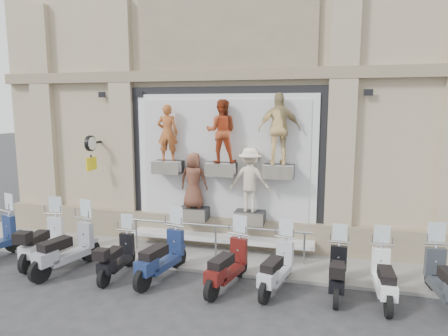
{
  "coord_description": "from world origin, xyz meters",
  "views": [
    {
      "loc": [
        2.75,
        -7.75,
        3.99
      ],
      "look_at": [
        0.25,
        1.9,
        2.47
      ],
      "focal_mm": 32.0,
      "sensor_mm": 36.0,
      "label": 1
    }
  ],
  "objects_px": {
    "scooter_j": "(447,269)",
    "scooter_f": "(227,255)",
    "scooter_h": "(338,263)",
    "scooter_i": "(385,268)",
    "scooter_c": "(65,239)",
    "clock_sign_bracket": "(91,148)",
    "scooter_b": "(43,232)",
    "scooter_d": "(117,248)",
    "guard_rail": "(216,242)",
    "scooter_g": "(277,258)",
    "scooter_e": "(161,246)"
  },
  "relations": [
    {
      "from": "scooter_b",
      "to": "scooter_j",
      "type": "bearing_deg",
      "value": -6.05
    },
    {
      "from": "scooter_g",
      "to": "scooter_d",
      "type": "bearing_deg",
      "value": -163.85
    },
    {
      "from": "scooter_j",
      "to": "scooter_f",
      "type": "bearing_deg",
      "value": 177.15
    },
    {
      "from": "clock_sign_bracket",
      "to": "scooter_g",
      "type": "xyz_separation_m",
      "value": [
        5.69,
        -1.93,
        -2.06
      ]
    },
    {
      "from": "scooter_g",
      "to": "scooter_h",
      "type": "xyz_separation_m",
      "value": [
        1.29,
        0.14,
        -0.04
      ]
    },
    {
      "from": "scooter_b",
      "to": "scooter_f",
      "type": "bearing_deg",
      "value": -9.4
    },
    {
      "from": "scooter_d",
      "to": "scooter_c",
      "type": "bearing_deg",
      "value": -178.42
    },
    {
      "from": "guard_rail",
      "to": "scooter_d",
      "type": "distance_m",
      "value": 2.58
    },
    {
      "from": "clock_sign_bracket",
      "to": "scooter_j",
      "type": "height_order",
      "value": "clock_sign_bracket"
    },
    {
      "from": "scooter_c",
      "to": "scooter_j",
      "type": "height_order",
      "value": "scooter_c"
    },
    {
      "from": "scooter_d",
      "to": "scooter_b",
      "type": "bearing_deg",
      "value": 171.36
    },
    {
      "from": "guard_rail",
      "to": "clock_sign_bracket",
      "type": "distance_m",
      "value": 4.57
    },
    {
      "from": "scooter_d",
      "to": "scooter_j",
      "type": "xyz_separation_m",
      "value": [
        7.13,
        0.35,
        0.1
      ]
    },
    {
      "from": "scooter_g",
      "to": "scooter_h",
      "type": "relative_size",
      "value": 1.05
    },
    {
      "from": "scooter_c",
      "to": "scooter_h",
      "type": "xyz_separation_m",
      "value": [
        6.39,
        0.39,
        -0.13
      ]
    },
    {
      "from": "scooter_d",
      "to": "scooter_g",
      "type": "relative_size",
      "value": 0.93
    },
    {
      "from": "scooter_c",
      "to": "scooter_b",
      "type": "bearing_deg",
      "value": 173.13
    },
    {
      "from": "scooter_e",
      "to": "scooter_i",
      "type": "xyz_separation_m",
      "value": [
        4.87,
        0.15,
        -0.07
      ]
    },
    {
      "from": "scooter_f",
      "to": "guard_rail",
      "type": "bearing_deg",
      "value": 128.04
    },
    {
      "from": "scooter_e",
      "to": "scooter_d",
      "type": "bearing_deg",
      "value": -162.63
    },
    {
      "from": "clock_sign_bracket",
      "to": "scooter_c",
      "type": "relative_size",
      "value": 0.5
    },
    {
      "from": "scooter_c",
      "to": "scooter_g",
      "type": "xyz_separation_m",
      "value": [
        5.1,
        0.25,
        -0.1
      ]
    },
    {
      "from": "scooter_g",
      "to": "scooter_i",
      "type": "bearing_deg",
      "value": 14.97
    },
    {
      "from": "scooter_g",
      "to": "scooter_j",
      "type": "bearing_deg",
      "value": 15.85
    },
    {
      "from": "scooter_g",
      "to": "scooter_j",
      "type": "xyz_separation_m",
      "value": [
        3.38,
        0.15,
        0.05
      ]
    },
    {
      "from": "scooter_d",
      "to": "scooter_j",
      "type": "relative_size",
      "value": 0.88
    },
    {
      "from": "guard_rail",
      "to": "scooter_i",
      "type": "height_order",
      "value": "scooter_i"
    },
    {
      "from": "scooter_i",
      "to": "scooter_j",
      "type": "relative_size",
      "value": 0.93
    },
    {
      "from": "clock_sign_bracket",
      "to": "scooter_e",
      "type": "bearing_deg",
      "value": -33.71
    },
    {
      "from": "guard_rail",
      "to": "scooter_i",
      "type": "xyz_separation_m",
      "value": [
        4.0,
        -1.4,
        0.26
      ]
    },
    {
      "from": "scooter_d",
      "to": "scooter_f",
      "type": "distance_m",
      "value": 2.69
    },
    {
      "from": "clock_sign_bracket",
      "to": "scooter_j",
      "type": "relative_size",
      "value": 0.53
    },
    {
      "from": "scooter_g",
      "to": "guard_rail",
      "type": "bearing_deg",
      "value": 153.91
    },
    {
      "from": "scooter_f",
      "to": "scooter_j",
      "type": "relative_size",
      "value": 0.97
    },
    {
      "from": "guard_rail",
      "to": "scooter_d",
      "type": "relative_size",
      "value": 2.99
    },
    {
      "from": "scooter_d",
      "to": "scooter_i",
      "type": "height_order",
      "value": "scooter_i"
    },
    {
      "from": "scooter_h",
      "to": "scooter_i",
      "type": "relative_size",
      "value": 0.96
    },
    {
      "from": "scooter_g",
      "to": "scooter_e",
      "type": "bearing_deg",
      "value": -164.88
    },
    {
      "from": "scooter_f",
      "to": "scooter_i",
      "type": "relative_size",
      "value": 1.04
    },
    {
      "from": "scooter_h",
      "to": "scooter_g",
      "type": "bearing_deg",
      "value": -170.94
    },
    {
      "from": "scooter_c",
      "to": "clock_sign_bracket",
      "type": "bearing_deg",
      "value": 119.65
    },
    {
      "from": "clock_sign_bracket",
      "to": "scooter_g",
      "type": "bearing_deg",
      "value": -18.76
    },
    {
      "from": "scooter_b",
      "to": "scooter_c",
      "type": "bearing_deg",
      "value": -27.61
    },
    {
      "from": "scooter_b",
      "to": "scooter_h",
      "type": "height_order",
      "value": "scooter_b"
    },
    {
      "from": "scooter_d",
      "to": "guard_rail",
      "type": "bearing_deg",
      "value": 39.21
    },
    {
      "from": "scooter_i",
      "to": "scooter_j",
      "type": "xyz_separation_m",
      "value": [
        1.17,
        0.09,
        0.05
      ]
    },
    {
      "from": "clock_sign_bracket",
      "to": "guard_rail",
      "type": "bearing_deg",
      "value": -6.84
    },
    {
      "from": "scooter_e",
      "to": "scooter_j",
      "type": "distance_m",
      "value": 6.04
    },
    {
      "from": "scooter_c",
      "to": "scooter_f",
      "type": "relative_size",
      "value": 1.09
    },
    {
      "from": "scooter_g",
      "to": "scooter_i",
      "type": "xyz_separation_m",
      "value": [
        2.21,
        0.07,
        -0.01
      ]
    }
  ]
}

